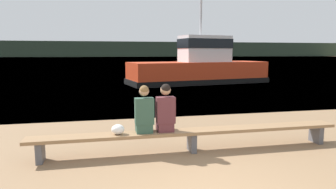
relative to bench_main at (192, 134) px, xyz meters
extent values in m
plane|color=teal|center=(-0.35, 123.45, -0.39)|extent=(240.00, 240.00, 0.00)
cube|color=#2D3D2D|center=(-0.35, 148.50, 3.31)|extent=(600.00, 12.00, 7.39)
cube|color=#8E6B47|center=(0.00, 0.00, 0.05)|extent=(6.73, 0.44, 0.07)
cube|color=#515156|center=(-3.06, 0.00, -0.19)|extent=(0.12, 0.37, 0.40)
cube|color=#515156|center=(3.06, 0.00, -0.19)|extent=(0.12, 0.37, 0.40)
cube|color=#515156|center=(0.00, 0.00, -0.19)|extent=(0.12, 0.37, 0.40)
cube|color=#2D4C3D|center=(-1.03, 0.06, 0.18)|extent=(0.33, 0.37, 0.19)
cube|color=#2D4C3D|center=(-1.03, -0.02, 0.54)|extent=(0.38, 0.22, 0.54)
sphere|color=tan|center=(-1.03, -0.02, 0.95)|extent=(0.20, 0.20, 0.20)
sphere|color=brown|center=(-1.03, -0.04, 0.98)|extent=(0.19, 0.19, 0.19)
cube|color=#56282D|center=(-0.58, 0.06, 0.18)|extent=(0.33, 0.37, 0.19)
cube|color=#56282D|center=(-0.58, -0.02, 0.55)|extent=(0.38, 0.22, 0.55)
sphere|color=tan|center=(-0.58, -0.02, 0.97)|extent=(0.22, 0.22, 0.22)
sphere|color=black|center=(-0.58, -0.04, 1.00)|extent=(0.20, 0.20, 0.20)
ellipsoid|color=white|center=(-1.57, -0.02, 0.19)|extent=(0.26, 0.23, 0.21)
cube|color=red|center=(4.60, 13.85, 0.35)|extent=(9.94, 4.61, 1.46)
cube|color=black|center=(4.60, 13.85, -0.21)|extent=(10.15, 4.76, 0.35)
cube|color=silver|center=(5.07, 13.93, 1.97)|extent=(3.61, 2.34, 1.78)
cube|color=black|center=(5.07, 13.93, 2.32)|extent=(3.69, 2.41, 0.64)
cylinder|color=#B2B2B7|center=(4.74, 13.87, 4.04)|extent=(0.14, 0.14, 2.37)
camera|label=1|loc=(-1.81, -5.99, 1.73)|focal=32.00mm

